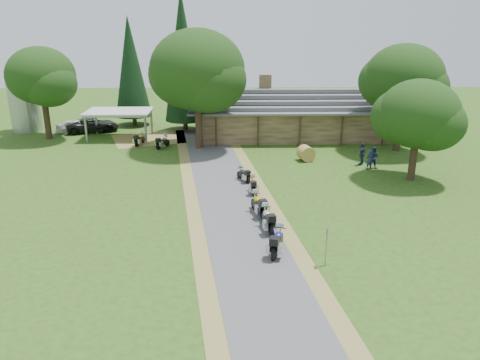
{
  "coord_description": "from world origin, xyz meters",
  "views": [
    {
      "loc": [
        -0.59,
        -23.99,
        11.66
      ],
      "look_at": [
        -0.01,
        5.03,
        1.6
      ],
      "focal_mm": 35.0,
      "sensor_mm": 36.0,
      "label": 1
    }
  ],
  "objects_px": {
    "car_white_sedan": "(77,124)",
    "motorcycle_row_a": "(277,240)",
    "motorcycle_row_d": "(253,185)",
    "motorcycle_row_c": "(258,204)",
    "motorcycle_carport_b": "(163,141)",
    "motorcycle_carport_a": "(140,139)",
    "silo": "(24,102)",
    "car_dark_suv": "(92,122)",
    "motorcycle_row_e": "(243,174)",
    "motorcycle_row_b": "(268,218)",
    "hay_bale": "(306,153)",
    "lodge": "(294,112)",
    "carport": "(120,124)"
  },
  "relations": [
    {
      "from": "motorcycle_row_c",
      "to": "motorcycle_carport_b",
      "type": "distance_m",
      "value": 18.08
    },
    {
      "from": "motorcycle_row_d",
      "to": "motorcycle_row_e",
      "type": "xyz_separation_m",
      "value": [
        -0.61,
        2.49,
        -0.03
      ]
    },
    {
      "from": "car_dark_suv",
      "to": "motorcycle_row_d",
      "type": "relative_size",
      "value": 3.34
    },
    {
      "from": "car_white_sedan",
      "to": "motorcycle_row_b",
      "type": "height_order",
      "value": "car_white_sedan"
    },
    {
      "from": "car_dark_suv",
      "to": "motorcycle_row_c",
      "type": "relative_size",
      "value": 2.77
    },
    {
      "from": "motorcycle_row_c",
      "to": "motorcycle_carport_b",
      "type": "bearing_deg",
      "value": 10.66
    },
    {
      "from": "motorcycle_row_a",
      "to": "motorcycle_row_c",
      "type": "relative_size",
      "value": 0.99
    },
    {
      "from": "silo",
      "to": "motorcycle_row_e",
      "type": "relative_size",
      "value": 3.81
    },
    {
      "from": "silo",
      "to": "car_dark_suv",
      "type": "distance_m",
      "value": 7.6
    },
    {
      "from": "motorcycle_carport_a",
      "to": "carport",
      "type": "bearing_deg",
      "value": 55.17
    },
    {
      "from": "motorcycle_row_b",
      "to": "motorcycle_row_e",
      "type": "distance_m",
      "value": 8.71
    },
    {
      "from": "silo",
      "to": "motorcycle_row_d",
      "type": "relative_size",
      "value": 3.59
    },
    {
      "from": "motorcycle_row_a",
      "to": "motorcycle_row_c",
      "type": "xyz_separation_m",
      "value": [
        -0.71,
        5.1,
        0.01
      ]
    },
    {
      "from": "car_dark_suv",
      "to": "hay_bale",
      "type": "distance_m",
      "value": 24.2
    },
    {
      "from": "car_white_sedan",
      "to": "motorcycle_row_a",
      "type": "distance_m",
      "value": 33.46
    },
    {
      "from": "motorcycle_row_d",
      "to": "car_dark_suv",
      "type": "bearing_deg",
      "value": 39.23
    },
    {
      "from": "silo",
      "to": "motorcycle_carport_b",
      "type": "height_order",
      "value": "silo"
    },
    {
      "from": "car_dark_suv",
      "to": "motorcycle_carport_a",
      "type": "bearing_deg",
      "value": -151.11
    },
    {
      "from": "car_dark_suv",
      "to": "motorcycle_row_b",
      "type": "bearing_deg",
      "value": -164.16
    },
    {
      "from": "car_dark_suv",
      "to": "motorcycle_row_c",
      "type": "distance_m",
      "value": 28.33
    },
    {
      "from": "silo",
      "to": "car_white_sedan",
      "type": "xyz_separation_m",
      "value": [
        5.74,
        -1.11,
        -2.26
      ]
    },
    {
      "from": "carport",
      "to": "motorcycle_carport_a",
      "type": "xyz_separation_m",
      "value": [
        2.51,
        -2.96,
        -0.78
      ]
    },
    {
      "from": "silo",
      "to": "motorcycle_row_e",
      "type": "distance_m",
      "value": 29.0
    },
    {
      "from": "motorcycle_carport_b",
      "to": "hay_bale",
      "type": "distance_m",
      "value": 13.68
    },
    {
      "from": "motorcycle_row_c",
      "to": "motorcycle_row_e",
      "type": "relative_size",
      "value": 1.28
    },
    {
      "from": "carport",
      "to": "motorcycle_carport_b",
      "type": "bearing_deg",
      "value": -39.93
    },
    {
      "from": "motorcycle_row_b",
      "to": "motorcycle_row_d",
      "type": "relative_size",
      "value": 1.21
    },
    {
      "from": "lodge",
      "to": "motorcycle_row_c",
      "type": "height_order",
      "value": "lodge"
    },
    {
      "from": "motorcycle_row_a",
      "to": "motorcycle_carport_b",
      "type": "bearing_deg",
      "value": 39.72
    },
    {
      "from": "car_white_sedan",
      "to": "motorcycle_carport_b",
      "type": "height_order",
      "value": "car_white_sedan"
    },
    {
      "from": "motorcycle_row_c",
      "to": "hay_bale",
      "type": "height_order",
      "value": "motorcycle_row_c"
    },
    {
      "from": "motorcycle_carport_a",
      "to": "silo",
      "type": "bearing_deg",
      "value": 79.34
    },
    {
      "from": "motorcycle_row_e",
      "to": "hay_bale",
      "type": "xyz_separation_m",
      "value": [
        5.53,
        5.3,
        0.08
      ]
    },
    {
      "from": "motorcycle_row_a",
      "to": "lodge",
      "type": "bearing_deg",
      "value": 7.91
    },
    {
      "from": "car_dark_suv",
      "to": "motorcycle_row_d",
      "type": "distance_m",
      "value": 25.19
    },
    {
      "from": "motorcycle_row_a",
      "to": "motorcycle_row_b",
      "type": "relative_size",
      "value": 0.99
    },
    {
      "from": "hay_bale",
      "to": "silo",
      "type": "bearing_deg",
      "value": 157.37
    },
    {
      "from": "motorcycle_carport_b",
      "to": "car_dark_suv",
      "type": "bearing_deg",
      "value": 78.94
    },
    {
      "from": "motorcycle_row_d",
      "to": "motorcycle_row_a",
      "type": "bearing_deg",
      "value": -176.25
    },
    {
      "from": "lodge",
      "to": "carport",
      "type": "height_order",
      "value": "lodge"
    },
    {
      "from": "motorcycle_row_a",
      "to": "motorcycle_row_e",
      "type": "bearing_deg",
      "value": 24.34
    },
    {
      "from": "car_white_sedan",
      "to": "car_dark_suv",
      "type": "bearing_deg",
      "value": -85.96
    },
    {
      "from": "car_dark_suv",
      "to": "motorcycle_row_a",
      "type": "height_order",
      "value": "car_dark_suv"
    },
    {
      "from": "carport",
      "to": "motorcycle_row_a",
      "type": "distance_m",
      "value": 28.81
    },
    {
      "from": "silo",
      "to": "motorcycle_row_a",
      "type": "relative_size",
      "value": 3.01
    },
    {
      "from": "lodge",
      "to": "motorcycle_carport_b",
      "type": "xyz_separation_m",
      "value": [
        -13.07,
        -4.84,
        -1.83
      ]
    },
    {
      "from": "carport",
      "to": "car_dark_suv",
      "type": "bearing_deg",
      "value": 142.94
    },
    {
      "from": "lodge",
      "to": "car_dark_suv",
      "type": "xyz_separation_m",
      "value": [
        -21.55,
        1.94,
        -1.32
      ]
    },
    {
      "from": "motorcycle_row_d",
      "to": "car_white_sedan",
      "type": "bearing_deg",
      "value": 42.38
    },
    {
      "from": "hay_bale",
      "to": "carport",
      "type": "bearing_deg",
      "value": 154.4
    }
  ]
}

